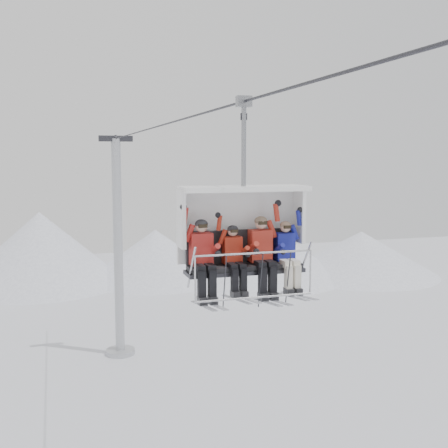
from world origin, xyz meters
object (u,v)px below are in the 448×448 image
object	(u,v)px
skier_center_left	(234,257)
skier_far_right	(287,253)
chairlift_carrier	(241,228)
lift_tower_right	(118,263)
skier_center_right	(262,252)
skier_far_left	(203,256)

from	to	relation	value
skier_center_left	skier_far_right	size ratio (longest dim) A/B	1.00
skier_center_left	skier_far_right	xyz separation A→B (m)	(1.16, 0.01, 0.02)
chairlift_carrier	skier_far_right	size ratio (longest dim) A/B	2.36
lift_tower_right	skier_center_left	world-z (taller)	lift_tower_right
lift_tower_right	skier_center_right	distance (m)	23.95
lift_tower_right	skier_far_right	size ratio (longest dim) A/B	7.99
chairlift_carrier	skier_center_right	world-z (taller)	chairlift_carrier
chairlift_carrier	skier_far_right	xyz separation A→B (m)	(0.90, -0.32, -0.53)
skier_far_right	chairlift_carrier	bearing A→B (deg)	160.46
skier_center_right	skier_far_right	size ratio (longest dim) A/B	1.05
lift_tower_right	skier_center_left	distance (m)	23.96
chairlift_carrier	skier_far_left	xyz separation A→B (m)	(-0.92, -0.31, -0.49)
skier_far_left	skier_center_left	xyz separation A→B (m)	(0.65, -0.02, -0.07)
lift_tower_right	skier_center_left	bearing A→B (deg)	-90.64
skier_far_left	skier_center_left	distance (m)	0.66
skier_center_left	skier_center_right	distance (m)	0.62
lift_tower_right	skier_center_left	size ratio (longest dim) A/B	7.99
chairlift_carrier	skier_center_left	size ratio (longest dim) A/B	2.36
lift_tower_right	skier_far_left	xyz separation A→B (m)	(-0.92, -23.53, 4.46)
chairlift_carrier	skier_center_right	distance (m)	0.66
skier_far_left	skier_center_right	bearing A→B (deg)	0.10
chairlift_carrier	skier_far_right	bearing A→B (deg)	-19.54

